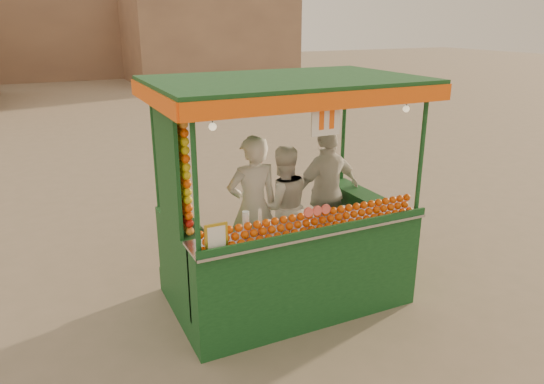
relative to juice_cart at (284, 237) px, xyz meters
name	(u,v)px	position (x,y,z in m)	size (l,w,h in m)	color
ground	(299,295)	(0.26, 0.06, -0.90)	(90.00, 90.00, 0.00)	#736752
building_right	(208,35)	(7.26, 24.06, 1.60)	(9.00, 6.00, 5.00)	#967255
building_center	(31,17)	(-1.74, 30.06, 2.60)	(14.00, 7.00, 7.00)	#967255
juice_cart	(284,237)	(0.00, 0.00, 0.00)	(3.06, 1.98, 2.78)	#103E19
vendor_left	(253,207)	(-0.27, 0.31, 0.32)	(0.66, 0.44, 1.80)	silver
vendor_middle	(283,206)	(0.20, 0.44, 0.22)	(0.84, 0.69, 1.59)	silver
vendor_right	(327,192)	(0.91, 0.51, 0.29)	(1.05, 0.50, 1.74)	silver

